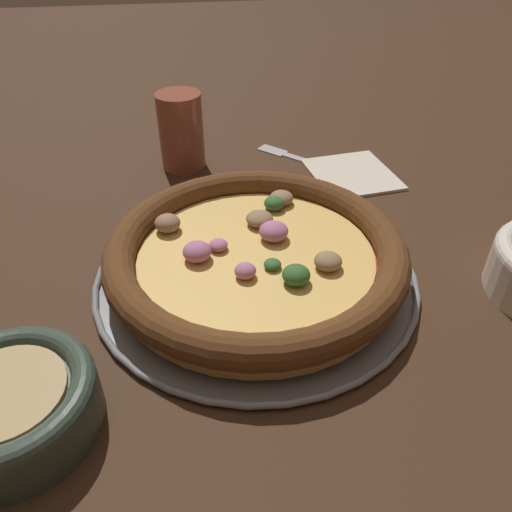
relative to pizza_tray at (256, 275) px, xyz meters
The scene contains 7 objects.
ground_plane 0.00m from the pizza_tray, ahead, with size 3.00×3.00×0.00m, color #3D2616.
pizza_tray is the anchor object (origin of this frame).
pizza 0.03m from the pizza_tray, 87.26° to the left, with size 0.31×0.31×0.04m.
bowl_near 0.26m from the pizza_tray, 144.39° to the right, with size 0.13×0.13×0.05m.
drinking_cup 0.29m from the pizza_tray, 103.66° to the left, with size 0.06×0.06×0.11m.
napkin 0.27m from the pizza_tray, 50.54° to the left, with size 0.13×0.14×0.01m.
fork 0.29m from the pizza_tray, 65.76° to the left, with size 0.15×0.15×0.00m.
Camera 1 is at (-0.06, -0.41, 0.34)m, focal length 35.00 mm.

